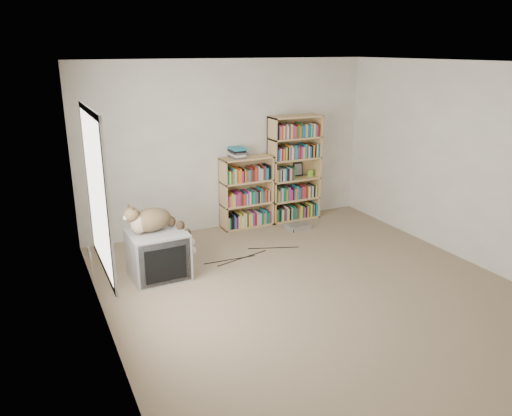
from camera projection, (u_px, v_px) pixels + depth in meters
name	position (u px, v px, depth m)	size (l,w,h in m)	color
floor	(315.00, 292.00, 5.66)	(4.50, 5.00, 0.01)	#9E856B
wall_back	(229.00, 146.00, 7.42)	(4.50, 0.02, 2.50)	silver
wall_left	(101.00, 215.00, 4.35)	(0.02, 5.00, 2.50)	silver
wall_right	(473.00, 165.00, 6.20)	(0.02, 5.00, 2.50)	silver
ceiling	(325.00, 63.00, 4.89)	(4.50, 5.00, 0.02)	white
window	(97.00, 193.00, 4.48)	(0.02, 1.22, 1.52)	white
crt_tv	(158.00, 254.00, 5.96)	(0.68, 0.62, 0.57)	#A0A0A2
cat	(157.00, 223.00, 5.88)	(0.81, 0.54, 0.61)	#382816
bookcase_tall	(294.00, 171.00, 7.87)	(0.83, 0.30, 1.65)	tan
bookcase_short	(246.00, 195.00, 7.62)	(0.79, 0.30, 1.09)	tan
book_stack	(238.00, 153.00, 7.36)	(0.22, 0.29, 0.15)	red
green_mug	(310.00, 173.00, 7.99)	(0.09, 0.09, 0.10)	#72B232
framed_print	(298.00, 169.00, 7.99)	(0.16, 0.01, 0.22)	black
dvd_player	(298.00, 227.00, 7.61)	(0.34, 0.24, 0.08)	#B5B5BA
wall_outlet	(89.00, 252.00, 5.94)	(0.01, 0.08, 0.13)	silver
floor_cables	(246.00, 255.00, 6.66)	(1.20, 0.70, 0.01)	black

